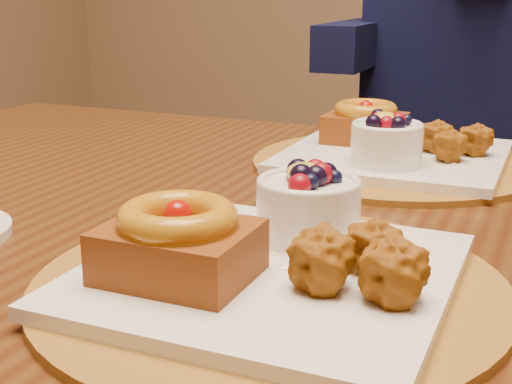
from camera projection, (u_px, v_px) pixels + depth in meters
dining_table at (345, 279)px, 0.79m from camera, size 1.60×0.90×0.76m
place_setting_near at (269, 257)px, 0.57m from camera, size 0.38×0.38×0.09m
place_setting_far at (392, 149)px, 0.95m from camera, size 0.38×0.38×0.09m
chair_far at (501, 186)px, 1.63m from camera, size 0.62×0.62×0.98m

